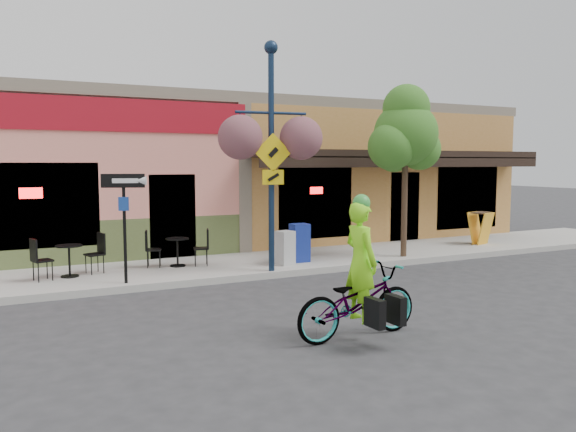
# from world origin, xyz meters

# --- Properties ---
(ground) EXTENTS (90.00, 90.00, 0.00)m
(ground) POSITION_xyz_m (0.00, 0.00, 0.00)
(ground) COLOR #2D2D30
(ground) RESTS_ON ground
(sidewalk) EXTENTS (24.00, 3.00, 0.15)m
(sidewalk) POSITION_xyz_m (0.00, 2.00, 0.07)
(sidewalk) COLOR #9E9B93
(sidewalk) RESTS_ON ground
(curb) EXTENTS (24.00, 0.12, 0.15)m
(curb) POSITION_xyz_m (0.00, 0.55, 0.07)
(curb) COLOR #A8A59E
(curb) RESTS_ON ground
(building) EXTENTS (18.20, 8.20, 4.50)m
(building) POSITION_xyz_m (0.00, 7.50, 2.25)
(building) COLOR #E98473
(building) RESTS_ON ground
(bicycle) EXTENTS (2.10, 0.82, 1.09)m
(bicycle) POSITION_xyz_m (-2.14, -3.92, 0.54)
(bicycle) COLOR maroon
(bicycle) RESTS_ON ground
(cyclist_rider) EXTENTS (0.46, 0.67, 1.78)m
(cyclist_rider) POSITION_xyz_m (-2.09, -3.92, 0.89)
(cyclist_rider) COLOR #8DFF1A
(cyclist_rider) RESTS_ON ground
(lamp_post) EXTENTS (1.71, 0.86, 5.13)m
(lamp_post) POSITION_xyz_m (-1.46, 0.66, 2.71)
(lamp_post) COLOR #13243D
(lamp_post) RESTS_ON sidewalk
(one_way_sign) EXTENTS (0.87, 0.43, 2.23)m
(one_way_sign) POSITION_xyz_m (-4.67, 0.78, 1.26)
(one_way_sign) COLOR black
(one_way_sign) RESTS_ON sidewalk
(cafe_set_left) EXTENTS (1.66, 1.18, 0.90)m
(cafe_set_left) POSITION_xyz_m (-5.64, 1.94, 0.60)
(cafe_set_left) COLOR black
(cafe_set_left) RESTS_ON sidewalk
(cafe_set_right) EXTENTS (1.61, 1.10, 0.88)m
(cafe_set_right) POSITION_xyz_m (-3.23, 2.15, 0.59)
(cafe_set_right) COLOR black
(cafe_set_right) RESTS_ON sidewalk
(newspaper_box_blue) EXTENTS (0.43, 0.39, 0.94)m
(newspaper_box_blue) POSITION_xyz_m (-0.34, 1.44, 0.62)
(newspaper_box_blue) COLOR navy
(newspaper_box_blue) RESTS_ON sidewalk
(newspaper_box_grey) EXTENTS (0.46, 0.43, 0.81)m
(newspaper_box_grey) POSITION_xyz_m (-0.84, 1.22, 0.56)
(newspaper_box_grey) COLOR #ADADAD
(newspaper_box_grey) RESTS_ON sidewalk
(street_tree) EXTENTS (2.29, 2.29, 4.51)m
(street_tree) POSITION_xyz_m (2.48, 0.96, 2.40)
(street_tree) COLOR #3D7A26
(street_tree) RESTS_ON sidewalk
(sandwich_board) EXTENTS (0.69, 0.58, 0.98)m
(sandwich_board) POSITION_xyz_m (5.98, 1.55, 0.64)
(sandwich_board) COLOR #F7AB27
(sandwich_board) RESTS_ON sidewalk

